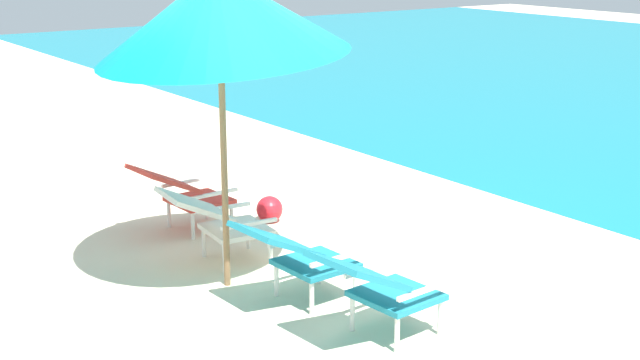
{
  "coord_description": "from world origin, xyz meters",
  "views": [
    {
      "loc": [
        5.67,
        -3.79,
        2.67
      ],
      "look_at": [
        0.0,
        0.23,
        0.75
      ],
      "focal_mm": 49.65,
      "sensor_mm": 36.0,
      "label": 1
    }
  ],
  "objects_px": {
    "lounge_chair_far_right": "(379,285)",
    "beach_ball": "(270,209)",
    "lounge_chair_near_right": "(297,253)",
    "beach_umbrella_center": "(220,13)",
    "lounge_chair_near_left": "(217,218)",
    "lounge_chair_far_left": "(183,191)"
  },
  "relations": [
    {
      "from": "lounge_chair_far_right",
      "to": "beach_ball",
      "type": "height_order",
      "value": "lounge_chair_far_right"
    },
    {
      "from": "lounge_chair_near_right",
      "to": "beach_ball",
      "type": "height_order",
      "value": "lounge_chair_near_right"
    },
    {
      "from": "beach_umbrella_center",
      "to": "beach_ball",
      "type": "bearing_deg",
      "value": 135.98
    },
    {
      "from": "lounge_chair_near_left",
      "to": "beach_umbrella_center",
      "type": "relative_size",
      "value": 0.36
    },
    {
      "from": "lounge_chair_near_left",
      "to": "lounge_chair_near_right",
      "type": "height_order",
      "value": "same"
    },
    {
      "from": "lounge_chair_far_right",
      "to": "beach_ball",
      "type": "distance_m",
      "value": 2.75
    },
    {
      "from": "lounge_chair_near_right",
      "to": "beach_ball",
      "type": "bearing_deg",
      "value": 153.84
    },
    {
      "from": "lounge_chair_near_left",
      "to": "beach_ball",
      "type": "relative_size",
      "value": 3.59
    },
    {
      "from": "lounge_chair_far_left",
      "to": "beach_ball",
      "type": "xyz_separation_m",
      "value": [
        0.2,
        0.81,
        -0.28
      ]
    },
    {
      "from": "lounge_chair_far_right",
      "to": "beach_umbrella_center",
      "type": "xyz_separation_m",
      "value": [
        -1.46,
        -0.35,
        1.72
      ]
    },
    {
      "from": "lounge_chair_far_left",
      "to": "lounge_chair_near_right",
      "type": "xyz_separation_m",
      "value": [
        2.0,
        -0.07,
        0.0
      ]
    },
    {
      "from": "lounge_chair_near_left",
      "to": "beach_umbrella_center",
      "type": "distance_m",
      "value": 1.79
    },
    {
      "from": "beach_umbrella_center",
      "to": "lounge_chair_far_left",
      "type": "bearing_deg",
      "value": 167.03
    },
    {
      "from": "lounge_chair_near_right",
      "to": "beach_ball",
      "type": "relative_size",
      "value": 3.51
    },
    {
      "from": "lounge_chair_far_left",
      "to": "lounge_chair_near_left",
      "type": "xyz_separation_m",
      "value": [
        0.91,
        -0.15,
        0.0
      ]
    },
    {
      "from": "lounge_chair_far_left",
      "to": "beach_umbrella_center",
      "type": "xyz_separation_m",
      "value": [
        1.37,
        -0.31,
        1.72
      ]
    },
    {
      "from": "lounge_chair_far_left",
      "to": "beach_ball",
      "type": "height_order",
      "value": "lounge_chair_far_left"
    },
    {
      "from": "lounge_chair_far_left",
      "to": "beach_ball",
      "type": "relative_size",
      "value": 3.52
    },
    {
      "from": "lounge_chair_near_right",
      "to": "lounge_chair_far_right",
      "type": "bearing_deg",
      "value": 7.26
    },
    {
      "from": "beach_ball",
      "to": "lounge_chair_far_left",
      "type": "bearing_deg",
      "value": -103.64
    },
    {
      "from": "lounge_chair_far_left",
      "to": "beach_umbrella_center",
      "type": "distance_m",
      "value": 2.22
    },
    {
      "from": "lounge_chair_far_right",
      "to": "beach_umbrella_center",
      "type": "distance_m",
      "value": 2.29
    }
  ]
}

